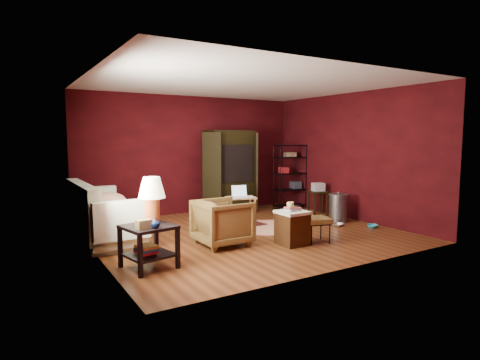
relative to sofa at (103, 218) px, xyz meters
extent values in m
cube|color=brown|center=(2.45, -0.84, -0.41)|extent=(5.50, 5.00, 0.02)
cube|color=white|center=(2.45, -0.84, 2.41)|extent=(5.50, 5.00, 0.02)
cube|color=#43090D|center=(2.45, 1.67, 1.00)|extent=(5.50, 0.02, 2.80)
cube|color=#43090D|center=(2.45, -3.35, 1.00)|extent=(5.50, 0.02, 2.80)
cube|color=#43090D|center=(-0.31, -0.84, 1.00)|extent=(0.02, 5.00, 2.80)
cube|color=#43090D|center=(5.21, -0.84, 1.00)|extent=(0.02, 5.00, 2.80)
cube|color=white|center=(-0.28, -1.84, 1.20)|extent=(0.02, 1.20, 1.40)
imported|color=white|center=(0.00, 0.00, 0.00)|extent=(0.61, 2.03, 0.79)
imported|color=black|center=(1.67, -1.37, 0.03)|extent=(0.79, 0.84, 0.86)
imported|color=silver|center=(4.39, -1.32, -0.28)|extent=(0.25, 0.10, 0.24)
imported|color=#299FBF|center=(4.88, -1.79, -0.29)|extent=(0.23, 0.12, 0.22)
imported|color=#0B1539|center=(0.23, -2.12, 0.28)|extent=(0.18, 0.19, 0.14)
imported|color=#F2DD76|center=(2.61, -1.99, 0.31)|extent=(0.14, 0.12, 0.12)
cube|color=black|center=(0.21, -1.91, 0.19)|extent=(0.75, 0.75, 0.04)
cube|color=black|center=(0.21, -1.91, -0.21)|extent=(0.70, 0.70, 0.03)
cube|color=black|center=(-0.02, -2.24, -0.10)|extent=(0.06, 0.06, 0.59)
cube|color=black|center=(0.54, -2.13, -0.10)|extent=(0.06, 0.06, 0.59)
cube|color=black|center=(-0.13, -1.68, -0.10)|extent=(0.06, 0.06, 0.59)
cube|color=black|center=(0.43, -1.57, -0.10)|extent=(0.06, 0.06, 0.59)
cylinder|color=#B94F21|center=(0.31, -1.78, 0.39)|extent=(0.25, 0.25, 0.36)
cone|color=#F2E5C6|center=(0.31, -1.78, 0.72)|extent=(0.45, 0.45, 0.30)
cube|color=olive|center=(0.08, -2.09, 0.27)|extent=(0.21, 0.16, 0.13)
cube|color=#B52D37|center=(0.15, -1.92, -0.16)|extent=(0.29, 0.34, 0.03)
cube|color=teal|center=(0.16, -1.91, -0.12)|extent=(0.29, 0.34, 0.03)
cube|color=gold|center=(0.17, -1.91, -0.08)|extent=(0.29, 0.34, 0.03)
cube|color=white|center=(0.04, -0.03, -0.09)|extent=(0.89, 2.08, 0.44)
cube|color=white|center=(-0.34, -0.04, 0.20)|extent=(0.22, 2.08, 0.87)
cube|color=white|center=(0.05, -1.07, 0.15)|extent=(0.87, 0.20, 0.60)
cube|color=white|center=(0.03, 1.00, 0.15)|extent=(0.87, 0.20, 0.60)
ellipsoid|color=#E14D1F|center=(0.10, -0.63, 0.26)|extent=(0.57, 0.57, 0.31)
ellipsoid|color=#E14D1F|center=(0.10, -0.03, 0.28)|extent=(0.64, 0.64, 0.35)
ellipsoid|color=white|center=(0.09, 0.51, 0.24)|extent=(0.53, 0.53, 0.28)
cube|color=#472710|center=(2.68, -1.96, -0.13)|extent=(0.45, 0.45, 0.53)
cube|color=white|center=(2.68, -1.96, 0.16)|extent=(0.48, 0.48, 0.05)
cube|color=beige|center=(2.68, -1.96, 0.20)|extent=(0.26, 0.20, 0.02)
cube|color=#5282C1|center=(2.68, -1.96, 0.22)|extent=(0.27, 0.22, 0.02)
cube|color=#DC5C52|center=(2.68, -1.96, 0.24)|extent=(0.25, 0.20, 0.02)
cube|color=black|center=(2.76, -1.93, 0.26)|extent=(0.10, 0.17, 0.02)
cube|color=black|center=(3.16, -2.04, -0.01)|extent=(0.52, 0.52, 0.08)
cube|color=black|center=(3.16, -2.04, -0.06)|extent=(0.47, 0.47, 0.02)
cylinder|color=black|center=(2.95, -2.15, -0.22)|extent=(0.03, 0.03, 0.35)
cylinder|color=black|center=(3.27, -2.25, -0.22)|extent=(0.03, 0.03, 0.35)
cylinder|color=black|center=(3.04, -1.83, -0.22)|extent=(0.03, 0.03, 0.35)
cylinder|color=black|center=(3.37, -1.92, -0.22)|extent=(0.03, 0.03, 0.35)
cylinder|color=white|center=(3.10, -0.67, -0.39)|extent=(1.53, 1.53, 0.01)
cube|color=#541A16|center=(2.62, -0.17, -0.38)|extent=(1.19, 0.85, 0.01)
cube|color=#FAB572|center=(2.94, 0.15, 0.12)|extent=(0.72, 0.59, 0.03)
cylinder|color=#FAB572|center=(2.63, 0.06, -0.14)|extent=(0.05, 0.05, 0.52)
cylinder|color=#FAB572|center=(3.15, -0.09, -0.14)|extent=(0.05, 0.05, 0.52)
cylinder|color=#FAB572|center=(2.73, 0.39, -0.14)|extent=(0.05, 0.05, 0.52)
cylinder|color=#FAB572|center=(3.24, 0.25, -0.14)|extent=(0.05, 0.05, 0.52)
cube|color=white|center=(2.95, 0.18, 0.14)|extent=(0.38, 0.31, 0.02)
cube|color=silver|center=(2.98, 0.29, 0.26)|extent=(0.34, 0.16, 0.22)
cube|color=white|center=(2.79, 0.09, 0.14)|extent=(0.24, 0.32, 0.00)
cube|color=white|center=(3.05, 0.02, 0.14)|extent=(0.33, 0.37, 0.00)
cube|color=black|center=(3.26, 1.25, 0.60)|extent=(1.17, 0.67, 1.99)
cube|color=black|center=(3.27, 1.15, 0.81)|extent=(0.96, 0.50, 0.89)
cube|color=black|center=(2.65, 0.94, 0.60)|extent=(0.33, 0.41, 1.88)
cube|color=black|center=(3.90, 0.98, 0.60)|extent=(0.30, 0.42, 1.88)
cube|color=#292A2D|center=(3.26, 1.20, 0.70)|extent=(0.67, 0.55, 0.54)
cube|color=black|center=(3.27, 0.93, 0.70)|extent=(0.52, 0.03, 0.42)
cube|color=black|center=(3.26, 1.20, 0.07)|extent=(0.96, 0.56, 0.05)
cylinder|color=black|center=(4.41, 0.71, 0.42)|extent=(0.02, 0.02, 1.63)
cylinder|color=black|center=(5.17, 0.63, 0.42)|extent=(0.02, 0.02, 1.63)
cylinder|color=black|center=(4.44, 1.04, 0.42)|extent=(0.02, 0.02, 1.63)
cylinder|color=black|center=(5.20, 0.96, 0.42)|extent=(0.02, 0.02, 1.63)
cube|color=black|center=(4.81, 0.83, -0.31)|extent=(0.83, 0.43, 0.02)
cube|color=black|center=(4.81, 0.83, 0.10)|extent=(0.83, 0.43, 0.02)
cube|color=black|center=(4.81, 0.83, 0.51)|extent=(0.83, 0.43, 0.02)
cube|color=black|center=(4.81, 0.83, 0.92)|extent=(0.83, 0.43, 0.02)
cube|color=black|center=(4.81, 0.83, 1.22)|extent=(0.83, 0.43, 0.02)
cube|color=maroon|center=(4.63, 0.85, 0.60)|extent=(0.21, 0.25, 0.15)
cube|color=#2F2F3A|center=(4.99, 0.81, 0.21)|extent=(0.25, 0.25, 0.18)
cube|color=brown|center=(4.81, 0.83, 0.99)|extent=(0.29, 0.21, 0.11)
cube|color=black|center=(4.86, -0.17, 0.15)|extent=(0.46, 0.46, 0.04)
cube|color=black|center=(4.67, -0.29, -0.12)|extent=(0.05, 0.05, 0.55)
cube|color=black|center=(4.98, -0.37, -0.12)|extent=(0.05, 0.05, 0.55)
cube|color=black|center=(4.75, 0.02, -0.12)|extent=(0.05, 0.05, 0.55)
cube|color=black|center=(5.06, -0.06, -0.12)|extent=(0.05, 0.05, 0.55)
cube|color=silver|center=(4.86, -0.17, 0.27)|extent=(0.31, 0.27, 0.19)
cylinder|color=slate|center=(4.70, -1.00, -0.11)|extent=(0.39, 0.39, 0.57)
cylinder|color=slate|center=(4.70, -1.00, 0.20)|extent=(0.43, 0.43, 0.04)
sphere|color=slate|center=(4.70, -1.00, 0.23)|extent=(0.06, 0.06, 0.06)
camera|label=1|loc=(-1.50, -7.22, 1.41)|focal=30.00mm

